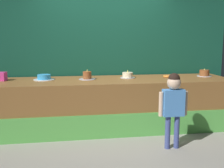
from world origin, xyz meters
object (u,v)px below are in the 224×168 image
object	(u,v)px
donut	(167,76)
cake_center_left	(87,76)
child_figure	(173,100)
cake_far_right	(204,73)
cake_far_left	(44,77)
cake_center_right	(128,75)

from	to	relation	value
donut	cake_center_left	xyz separation A→B (m)	(-1.47, -0.06, 0.04)
child_figure	cake_far_right	bearing A→B (deg)	48.17
child_figure	cake_center_left	bearing A→B (deg)	134.09
cake_center_left	cake_far_left	bearing A→B (deg)	174.47
child_figure	cake_far_right	xyz separation A→B (m)	(1.08, 1.21, 0.21)
donut	cake_far_left	world-z (taller)	cake_far_left
cake_center_left	cake_far_right	xyz separation A→B (m)	(2.20, 0.06, -0.00)
cake_center_right	cake_far_right	xyz separation A→B (m)	(1.47, -0.02, 0.01)
cake_far_right	child_figure	bearing A→B (deg)	-131.83
donut	cake_center_right	size ratio (longest dim) A/B	0.51
child_figure	cake_center_left	xyz separation A→B (m)	(-1.12, 1.15, 0.22)
donut	cake_far_right	xyz separation A→B (m)	(0.73, -0.00, 0.04)
cake_center_right	cake_far_right	distance (m)	1.47
child_figure	cake_center_right	world-z (taller)	child_figure
donut	cake_far_right	distance (m)	0.73
child_figure	donut	bearing A→B (deg)	73.88
child_figure	cake_center_left	world-z (taller)	child_figure
child_figure	cake_far_left	distance (m)	2.22
cake_center_left	cake_far_right	bearing A→B (deg)	1.50
cake_far_left	cake_far_right	distance (m)	2.93
cake_far_left	cake_center_right	distance (m)	1.47
cake_center_left	child_figure	bearing A→B (deg)	-45.91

